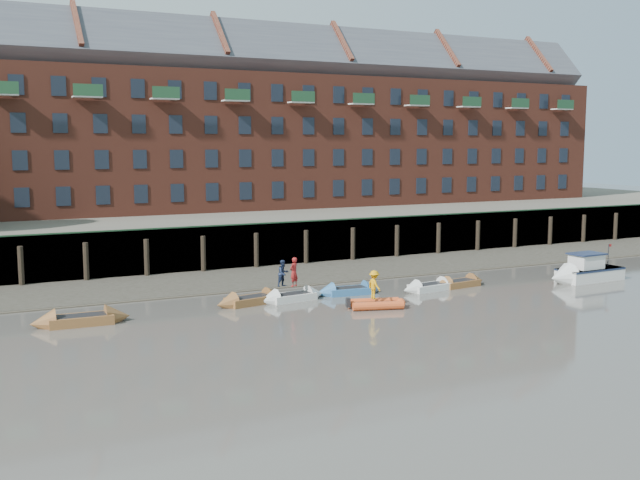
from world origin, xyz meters
TOP-DOWN VIEW (x-y plane):
  - ground at (0.00, 0.00)m, footprint 220.00×220.00m
  - foreshore at (0.00, 18.00)m, footprint 110.00×8.00m
  - mud_band at (0.00, 14.60)m, footprint 110.00×1.60m
  - river_wall at (-0.00, 22.38)m, footprint 110.00×1.23m
  - bank_terrace at (0.00, 36.00)m, footprint 110.00×28.00m
  - apartment_terrace at (-0.00, 36.99)m, footprint 80.60×15.56m
  - rowboat_0 at (-16.15, 9.58)m, footprint 4.90×1.57m
  - rowboat_2 at (-6.73, 10.40)m, footprint 4.59×2.17m
  - rowboat_3 at (-4.24, 10.23)m, footprint 4.38×1.77m
  - rowboat_4 at (-0.39, 10.45)m, footprint 4.27×1.56m
  - rowboat_5 at (4.69, 9.31)m, footprint 4.26×1.72m
  - rowboat_6 at (7.11, 9.52)m, footprint 4.22×1.71m
  - rib_tender at (-0.72, 6.38)m, footprint 3.21×2.17m
  - motor_launch at (15.28, 7.45)m, footprint 5.86×2.15m
  - person_rower_a at (-4.11, 10.25)m, footprint 0.74×0.67m
  - person_rower_b at (-4.68, 10.49)m, footprint 0.91×0.81m
  - person_rib_crew at (-0.91, 6.50)m, footprint 0.65×1.06m

SIDE VIEW (x-z plane):
  - ground at x=0.00m, z-range 0.00..0.00m
  - foreshore at x=0.00m, z-range -0.25..0.25m
  - mud_band at x=0.00m, z-range -0.05..0.05m
  - rowboat_6 at x=7.11m, z-range -0.38..0.81m
  - rowboat_5 at x=4.69m, z-range -0.39..0.81m
  - rowboat_4 at x=-0.39m, z-range -0.39..0.82m
  - rowboat_3 at x=-4.24m, z-range -0.40..0.84m
  - rowboat_2 at x=-6.73m, z-range -0.41..0.87m
  - rib_tender at x=-0.72m, z-range -0.04..0.51m
  - rowboat_0 at x=-16.15m, z-range -0.45..0.95m
  - motor_launch at x=15.28m, z-range -0.58..1.80m
  - person_rib_crew at x=-0.91m, z-range 0.51..2.10m
  - river_wall at x=0.00m, z-range -0.06..3.24m
  - bank_terrace at x=0.00m, z-range 0.00..3.20m
  - person_rower_b at x=-4.68m, z-range 0.83..2.39m
  - person_rower_a at x=-4.11m, z-range 0.83..2.54m
  - apartment_terrace at x=0.00m, z-range 2.34..23.31m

